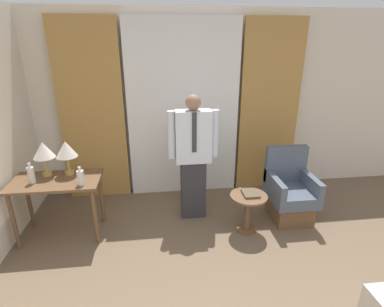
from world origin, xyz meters
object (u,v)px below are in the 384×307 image
at_px(table_lamp_left, 43,151).
at_px(book, 250,194).
at_px(bottle_by_lamp, 31,175).
at_px(bottle_near_edge, 81,177).
at_px(armchair, 290,194).
at_px(desk, 57,189).
at_px(side_table, 248,207).
at_px(person, 193,154).
at_px(table_lamp_right, 66,150).

relative_size(table_lamp_left, book, 1.91).
distance_m(bottle_by_lamp, book, 2.56).
bearing_deg(table_lamp_left, book, -7.81).
bearing_deg(bottle_near_edge, armchair, 4.34).
relative_size(bottle_near_edge, armchair, 0.23).
height_order(desk, bottle_near_edge, bottle_near_edge).
distance_m(side_table, book, 0.18).
bearing_deg(bottle_near_edge, person, 16.52).
bearing_deg(armchair, bottle_by_lamp, -178.53).
height_order(bottle_near_edge, person, person).
distance_m(bottle_near_edge, bottle_by_lamp, 0.58).
bearing_deg(person, desk, -172.16).
xyz_separation_m(desk, table_lamp_right, (0.13, 0.14, 0.43)).
bearing_deg(table_lamp_left, person, 2.69).
bearing_deg(armchair, bottle_near_edge, -175.66).
xyz_separation_m(table_lamp_right, armchair, (2.80, -0.11, -0.71)).
xyz_separation_m(person, armchair, (1.28, -0.19, -0.56)).
distance_m(table_lamp_left, table_lamp_right, 0.25).
bearing_deg(bottle_near_edge, desk, 153.71).
relative_size(table_lamp_right, armchair, 0.44).
height_order(person, armchair, person).
height_order(bottle_by_lamp, side_table, bottle_by_lamp).
relative_size(table_lamp_left, side_table, 0.84).
relative_size(table_lamp_left, person, 0.25).
relative_size(bottle_by_lamp, person, 0.15).
bearing_deg(book, table_lamp_right, 171.29).
height_order(table_lamp_right, side_table, table_lamp_right).
xyz_separation_m(armchair, book, (-0.62, -0.22, 0.17)).
xyz_separation_m(bottle_near_edge, side_table, (1.95, -0.04, -0.49)).
distance_m(table_lamp_right, bottle_near_edge, 0.43).
xyz_separation_m(table_lamp_left, person, (1.78, 0.08, -0.15)).
distance_m(person, armchair, 1.41).
relative_size(table_lamp_left, armchair, 0.44).
bearing_deg(bottle_by_lamp, book, -3.20).
xyz_separation_m(table_lamp_left, table_lamp_right, (0.25, 0.00, 0.00)).
height_order(table_lamp_right, book, table_lamp_right).
relative_size(table_lamp_left, table_lamp_right, 1.00).
bearing_deg(person, book, -32.53).
xyz_separation_m(table_lamp_left, book, (2.43, -0.33, -0.54)).
height_order(table_lamp_left, side_table, table_lamp_left).
relative_size(desk, book, 4.60).
height_order(desk, table_lamp_right, table_lamp_right).
xyz_separation_m(armchair, side_table, (-0.65, -0.24, -0.00)).
height_order(desk, book, desk).
relative_size(desk, side_table, 2.02).
height_order(table_lamp_left, person, person).
relative_size(person, armchair, 1.76).
distance_m(bottle_near_edge, armchair, 2.65).
xyz_separation_m(bottle_by_lamp, person, (1.88, 0.27, 0.06)).
bearing_deg(bottle_by_lamp, table_lamp_right, 28.04).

